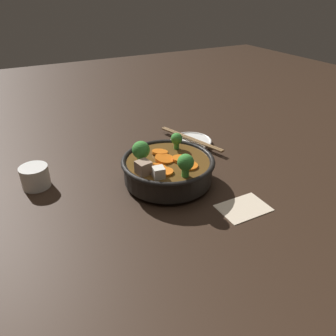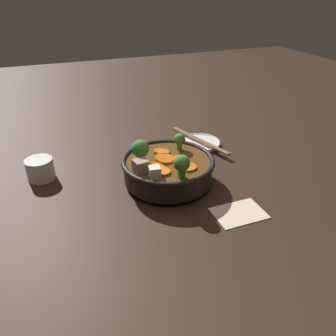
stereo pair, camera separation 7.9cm
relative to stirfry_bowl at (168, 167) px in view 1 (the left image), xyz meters
The scene contains 6 objects.
ground_plane 0.04m from the stirfry_bowl, 33.88° to the left, with size 3.00×3.00×0.00m, color black.
stirfry_bowl is the anchor object (origin of this frame).
side_saucer 0.24m from the stirfry_bowl, 44.30° to the left, with size 0.13×0.13×0.01m.
tea_cup 0.32m from the stirfry_bowl, 154.99° to the left, with size 0.07×0.07×0.05m.
napkin 0.20m from the stirfry_bowl, 60.42° to the right, with size 0.11×0.08×0.00m.
chopsticks_pair 0.24m from the stirfry_bowl, 44.30° to the left, with size 0.09×0.23×0.01m.
Camera 1 is at (-0.32, -0.61, 0.44)m, focal length 35.00 mm.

